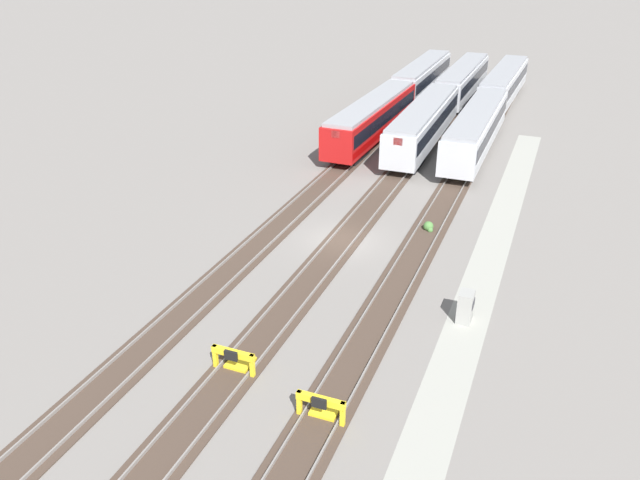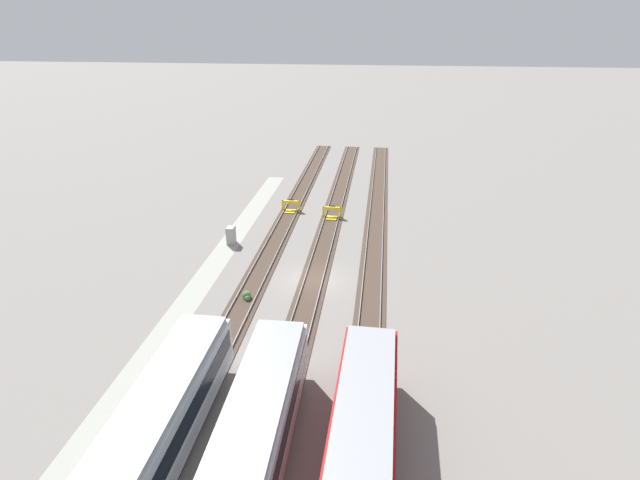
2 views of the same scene
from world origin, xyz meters
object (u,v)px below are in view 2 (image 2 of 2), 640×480
(subway_car_front_row_rightmost, at_px, (244,474))
(subway_car_back_row_leftmost, at_px, (137,462))
(bumper_stop_near_inner_track, at_px, (332,213))
(electrical_cabinet, at_px, (231,235))
(bumper_stop_nearest_track, at_px, (291,207))
(weed_clump, at_px, (247,296))

(subway_car_front_row_rightmost, height_order, subway_car_back_row_leftmost, same)
(subway_car_front_row_rightmost, height_order, bumper_stop_near_inner_track, subway_car_front_row_rightmost)
(electrical_cabinet, bearing_deg, bumper_stop_near_inner_track, 131.21)
(subway_car_back_row_leftmost, xyz_separation_m, bumper_stop_near_inner_track, (-33.82, 4.60, -1.53))
(bumper_stop_nearest_track, distance_m, bumper_stop_near_inner_track, 4.77)
(bumper_stop_nearest_track, xyz_separation_m, electrical_cabinet, (8.81, -3.94, 0.29))
(subway_car_back_row_leftmost, bearing_deg, electrical_cabinet, -171.55)
(bumper_stop_near_inner_track, bearing_deg, weed_clump, -14.93)
(electrical_cabinet, bearing_deg, bumper_stop_nearest_track, 155.91)
(subway_car_back_row_leftmost, relative_size, weed_clump, 19.58)
(bumper_stop_nearest_track, height_order, electrical_cabinet, electrical_cabinet)
(subway_car_back_row_leftmost, bearing_deg, subway_car_front_row_rightmost, 90.00)
(electrical_cabinet, xyz_separation_m, weed_clump, (9.53, 3.99, -0.56))
(bumper_stop_near_inner_track, bearing_deg, electrical_cabinet, -48.79)
(bumper_stop_nearest_track, bearing_deg, subway_car_back_row_leftmost, -0.04)
(subway_car_front_row_rightmost, relative_size, subway_car_back_row_leftmost, 1.00)
(electrical_cabinet, distance_m, weed_clump, 10.34)
(weed_clump, bearing_deg, bumper_stop_nearest_track, -179.85)
(bumper_stop_near_inner_track, relative_size, electrical_cabinet, 1.25)
(subway_car_front_row_rightmost, bearing_deg, electrical_cabinet, -162.20)
(bumper_stop_near_inner_track, bearing_deg, subway_car_front_row_rightmost, -0.09)
(subway_car_front_row_rightmost, bearing_deg, bumper_stop_nearest_track, -172.67)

